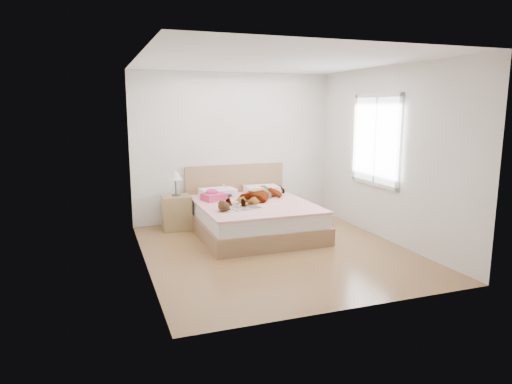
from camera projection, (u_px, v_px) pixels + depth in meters
ground at (276, 251)px, 6.45m from camera, size 4.00×4.00×0.00m
woman at (261, 193)px, 7.51m from camera, size 1.53×1.40×0.21m
hair at (220, 194)px, 7.75m from camera, size 0.49×0.57×0.08m
phone at (225, 186)px, 7.70m from camera, size 0.09×0.10×0.05m
room_shell at (376, 140)px, 7.04m from camera, size 4.00×4.00×4.00m
bed at (252, 216)px, 7.36m from camera, size 1.80×2.08×1.00m
towel at (213, 196)px, 7.41m from camera, size 0.42×0.38×0.18m
magazine at (247, 208)px, 6.84m from camera, size 0.52×0.42×0.03m
coffee_mug at (236, 204)px, 6.88m from camera, size 0.13×0.11×0.10m
plush_toy at (224, 206)px, 6.64m from camera, size 0.17×0.26×0.15m
nightstand at (176, 210)px, 7.56m from camera, size 0.47×0.42×1.00m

